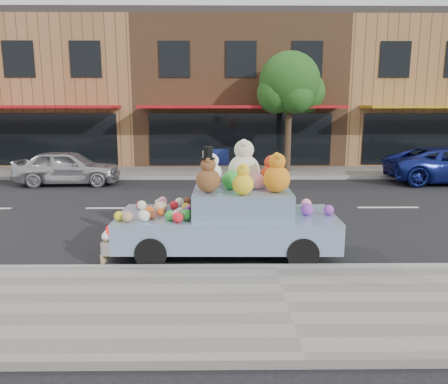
{
  "coord_description": "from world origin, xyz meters",
  "views": [
    {
      "loc": [
        -0.99,
        -12.5,
        2.99
      ],
      "look_at": [
        -0.89,
        -3.83,
        1.25
      ],
      "focal_mm": 35.0,
      "sensor_mm": 36.0,
      "label": 1
    }
  ],
  "objects": [
    {
      "name": "storefront_mid",
      "position": [
        0.0,
        11.97,
        3.64
      ],
      "size": [
        10.0,
        9.8,
        7.3
      ],
      "color": "brown",
      "rests_on": "ground"
    },
    {
      "name": "storefront_left",
      "position": [
        -10.0,
        11.97,
        3.64
      ],
      "size": [
        10.0,
        9.8,
        7.3
      ],
      "color": "#9A6A40",
      "rests_on": "ground"
    },
    {
      "name": "storefront_right",
      "position": [
        10.0,
        11.97,
        3.64
      ],
      "size": [
        10.0,
        9.8,
        7.3
      ],
      "color": "#9A6A40",
      "rests_on": "ground"
    },
    {
      "name": "street_tree",
      "position": [
        2.03,
        6.55,
        3.69
      ],
      "size": [
        3.0,
        2.7,
        5.22
      ],
      "color": "#38281C",
      "rests_on": "ground"
    },
    {
      "name": "car_silver",
      "position": [
        -6.74,
        3.93,
        0.66
      ],
      "size": [
        3.94,
        1.72,
        1.32
      ],
      "primitive_type": "imported",
      "rotation": [
        0.0,
        0.0,
        1.61
      ],
      "color": "#B2B2B7",
      "rests_on": "ground"
    },
    {
      "name": "ground",
      "position": [
        0.0,
        0.0,
        0.0
      ],
      "size": [
        120.0,
        120.0,
        0.0
      ],
      "primitive_type": "plane",
      "color": "black",
      "rests_on": "ground"
    },
    {
      "name": "near_sidewalk",
      "position": [
        0.0,
        -6.5,
        0.06
      ],
      "size": [
        60.0,
        3.0,
        0.12
      ],
      "primitive_type": "cube",
      "color": "gray",
      "rests_on": "ground"
    },
    {
      "name": "art_car",
      "position": [
        -0.8,
        -4.04,
        0.81
      ],
      "size": [
        4.51,
        1.83,
        2.3
      ],
      "rotation": [
        0.0,
        0.0,
        -0.01
      ],
      "color": "black",
      "rests_on": "ground"
    },
    {
      "name": "near_kerb",
      "position": [
        0.0,
        -5.0,
        0.07
      ],
      "size": [
        60.0,
        0.12,
        0.13
      ],
      "primitive_type": "cube",
      "color": "gray",
      "rests_on": "ground"
    },
    {
      "name": "far_kerb",
      "position": [
        0.0,
        5.0,
        0.07
      ],
      "size": [
        60.0,
        0.12,
        0.13
      ],
      "primitive_type": "cube",
      "color": "gray",
      "rests_on": "ground"
    },
    {
      "name": "far_sidewalk",
      "position": [
        0.0,
        6.5,
        0.06
      ],
      "size": [
        60.0,
        3.0,
        0.12
      ],
      "primitive_type": "cube",
      "color": "gray",
      "rests_on": "ground"
    }
  ]
}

